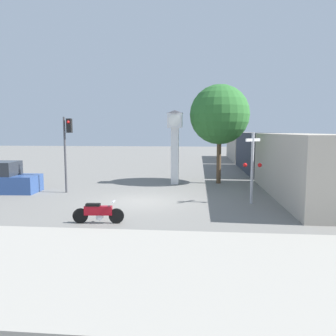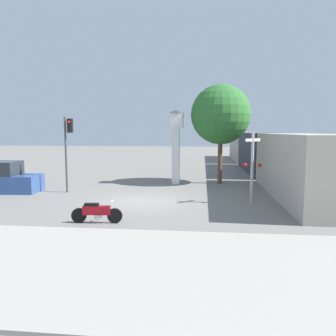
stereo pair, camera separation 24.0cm
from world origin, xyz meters
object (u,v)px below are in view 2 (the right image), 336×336
Objects in this scene: motorcycle at (97,212)px; clock_tower at (176,136)px; freight_train at (261,152)px; traffic_light at (68,141)px; street_tree at (221,115)px; parked_car at (2,179)px; railroad_crossing_signal at (252,165)px.

motorcycle is 10.42m from clock_tower.
freight_train is 17.37m from traffic_light.
street_tree reaches higher than freight_train.
freight_train is 8.03× the size of parked_car.
traffic_light is 1.01× the size of parked_car.
street_tree is at bearing 101.15° from railroad_crossing_signal.
street_tree is (-4.01, -7.38, 2.93)m from freight_train.
traffic_light is at bearing -137.99° from freight_train.
freight_train is (9.23, 17.67, 1.28)m from motorcycle.
railroad_crossing_signal is (4.18, -5.70, -1.34)m from clock_tower.
motorcycle is 0.30× the size of street_tree.
clock_tower is 6.97m from traffic_light.
traffic_light is at bearing -147.92° from clock_tower.
clock_tower is 10.93m from parked_car.
traffic_light is (-5.90, -3.70, -0.26)m from clock_tower.
motorcycle is at bearing -117.58° from freight_train.
railroad_crossing_signal is at bearing -78.85° from street_tree.
motorcycle is 9.55m from parked_car.
parked_car is at bearing 173.07° from railroad_crossing_signal.
motorcycle is 19.97m from freight_train.
clock_tower reaches higher than parked_car.
freight_train reaches higher than motorcycle.
motorcycle is 0.40× the size of clock_tower.
clock_tower is 7.20m from railroad_crossing_signal.
motorcycle is 7.76m from railroad_crossing_signal.
clock_tower is 0.74× the size of street_tree.
railroad_crossing_signal is (10.08, -2.00, -1.08)m from traffic_light.
motorcycle is 0.06× the size of freight_train.
street_tree reaches higher than parked_car.
street_tree is 14.13m from parked_car.
freight_train is at bearing 31.82° from parked_car.
motorcycle is 0.57× the size of railroad_crossing_signal.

